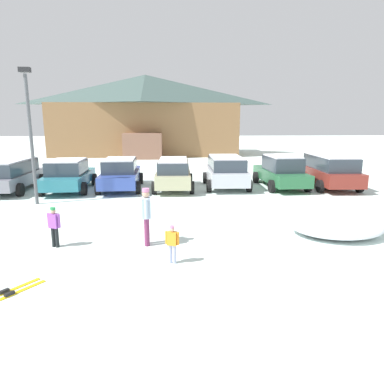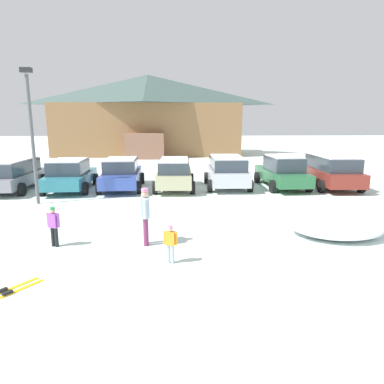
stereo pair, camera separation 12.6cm
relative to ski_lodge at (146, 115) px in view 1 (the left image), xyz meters
name	(u,v)px [view 1 (the left image)]	position (x,y,z in m)	size (l,w,h in m)	color
ski_lodge	(146,115)	(0.00, 0.00, 0.00)	(19.33, 10.18, 8.27)	brown
parked_grey_wagon	(10,174)	(-5.44, -19.86, -3.32)	(2.29, 4.67, 1.61)	gray
parked_teal_hatchback	(69,175)	(-2.51, -19.90, -3.38)	(2.37, 4.46, 1.61)	teal
parked_blue_hatchback	(121,174)	(0.11, -19.67, -3.37)	(2.32, 4.60, 1.63)	#32499E
parked_beige_suv	(173,173)	(2.88, -19.86, -3.33)	(2.13, 4.15, 1.59)	#B0AD85
parked_silver_wagon	(226,171)	(5.70, -19.49, -3.29)	(2.28, 4.11, 1.68)	#B7BAC5
parked_green_coupe	(281,171)	(8.67, -19.62, -3.34)	(2.25, 4.64, 1.73)	#27653C
parked_maroon_van	(329,170)	(11.27, -19.71, -3.26)	(2.33, 4.78, 1.75)	maroon
skier_adult_in_blue_parka	(146,213)	(2.11, -28.09, -3.25)	(0.28, 0.62, 1.67)	#702B52
skier_child_in_orange_jacket	(172,242)	(2.85, -29.46, -3.64)	(0.35, 0.21, 0.99)	#A1AACF
skier_child_in_purple_jacket	(54,225)	(-0.48, -28.14, -3.54)	(0.41, 0.26, 1.16)	black
pair_of_skis	(5,295)	(-0.59, -30.92, -4.18)	(1.23, 1.54, 0.08)	yellow
lamp_post	(30,130)	(-3.03, -22.83, -1.03)	(0.44, 0.24, 5.64)	#515459
plowed_snow_pile	(336,226)	(8.01, -27.45, -3.92)	(2.91, 2.33, 0.56)	silver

